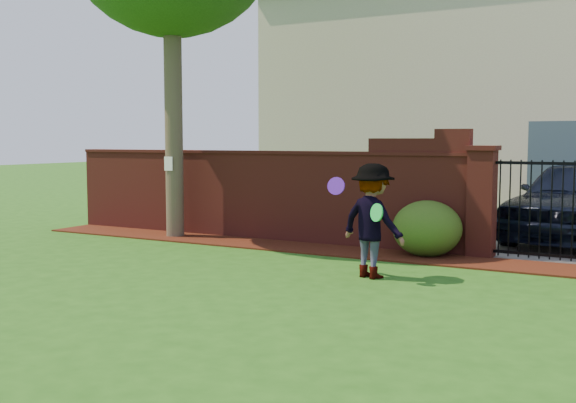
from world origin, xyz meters
The scene contains 13 objects.
ground centered at (0.00, 0.00, -0.01)m, with size 80.00×80.00×0.01m, color #205114.
mulch_bed centered at (-0.95, 3.34, 0.01)m, with size 11.10×1.08×0.03m, color #331209.
brick_wall centered at (-2.01, 4.00, 0.93)m, with size 8.70×0.31×2.16m.
pillar_left centered at (2.40, 4.00, 0.96)m, with size 0.50×0.50×1.88m.
iron_gate centered at (3.50, 4.00, 0.85)m, with size 1.78×0.03×1.60m.
driveway centered at (3.50, 8.00, 0.01)m, with size 3.20×8.00×0.01m, color #65625E.
house centered at (1.00, 12.00, 3.16)m, with size 12.40×6.40×6.30m.
car centered at (3.60, 6.49, 0.81)m, with size 1.91×4.75×1.62m, color black.
paper_notice centered at (-3.60, 3.21, 1.50)m, with size 0.20×0.01×0.28m, color white.
shrub_left centered at (1.59, 3.60, 0.48)m, with size 1.17×1.17×0.96m, color #244D17.
man centered at (1.41, 1.49, 0.82)m, with size 1.06×0.61×1.64m, color gray.
frisbee_purple centered at (0.96, 1.27, 1.32)m, with size 0.26×0.26×0.02m, color #6421CE.
frisbee_green centered at (1.61, 1.19, 0.98)m, with size 0.25×0.25×0.02m, color green.
Camera 1 is at (4.98, -7.50, 1.98)m, focal length 42.29 mm.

